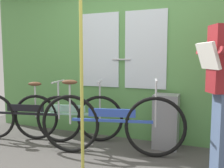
# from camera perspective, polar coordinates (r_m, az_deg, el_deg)

# --- Properties ---
(train_door_wall) EXTENTS (4.97, 0.28, 2.31)m
(train_door_wall) POSITION_cam_1_polar(r_m,az_deg,el_deg) (3.60, 5.48, 6.09)
(train_door_wall) COLOR #56934C
(train_door_wall) RESTS_ON ground_plane
(bicycle_near_door) EXTENTS (1.57, 0.60, 0.88)m
(bicycle_near_door) POSITION_cam_1_polar(r_m,az_deg,el_deg) (3.66, -10.41, -7.35)
(bicycle_near_door) COLOR black
(bicycle_near_door) RESTS_ON ground_plane
(bicycle_leaning_behind) EXTENTS (1.77, 0.57, 0.96)m
(bicycle_leaning_behind) POSITION_cam_1_polar(r_m,az_deg,el_deg) (3.07, -0.19, -9.18)
(bicycle_leaning_behind) COLOR black
(bicycle_leaning_behind) RESTS_ON ground_plane
(bicycle_by_pole) EXTENTS (1.66, 0.53, 0.89)m
(bicycle_by_pole) POSITION_cam_1_polar(r_m,az_deg,el_deg) (3.82, -19.51, -6.99)
(bicycle_by_pole) COLOR black
(bicycle_by_pole) RESTS_ON ground_plane
(trash_bin_by_wall) EXTENTS (0.32, 0.28, 0.72)m
(trash_bin_by_wall) POSITION_cam_1_polar(r_m,az_deg,el_deg) (3.40, 12.39, -8.42)
(trash_bin_by_wall) COLOR gray
(trash_bin_by_wall) RESTS_ON ground_plane
(handrail_pole) EXTENTS (0.04, 0.04, 2.27)m
(handrail_pole) POSITION_cam_1_polar(r_m,az_deg,el_deg) (2.60, -7.10, 4.47)
(handrail_pole) COLOR #C6C14C
(handrail_pole) RESTS_ON ground_plane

